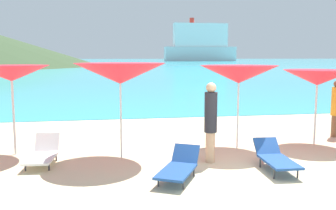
{
  "coord_description": "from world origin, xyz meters",
  "views": [
    {
      "loc": [
        -3.33,
        -6.94,
        2.48
      ],
      "look_at": [
        -1.69,
        2.73,
        1.2
      ],
      "focal_mm": 39.41,
      "sensor_mm": 36.0,
      "label": 1
    }
  ],
  "objects_px": {
    "umbrella_2": "(120,74)",
    "beachgoer_4": "(336,107)",
    "lounge_chair_6": "(179,167)",
    "umbrella_3": "(239,74)",
    "umbrella_1": "(11,73)",
    "umbrella_4": "(317,78)",
    "lounge_chair_7": "(43,153)",
    "cruise_ship": "(200,44)",
    "lounge_chair_4": "(276,157)",
    "beachgoer_3": "(211,120)"
  },
  "relations": [
    {
      "from": "umbrella_2",
      "to": "beachgoer_4",
      "type": "distance_m",
      "value": 6.91
    },
    {
      "from": "lounge_chair_6",
      "to": "umbrella_3",
      "type": "bearing_deg",
      "value": 75.08
    },
    {
      "from": "umbrella_1",
      "to": "umbrella_4",
      "type": "height_order",
      "value": "umbrella_1"
    },
    {
      "from": "umbrella_2",
      "to": "lounge_chair_7",
      "type": "bearing_deg",
      "value": -172.14
    },
    {
      "from": "umbrella_3",
      "to": "lounge_chair_7",
      "type": "xyz_separation_m",
      "value": [
        -5.01,
        -0.71,
        -1.76
      ]
    },
    {
      "from": "beachgoer_4",
      "to": "cruise_ship",
      "type": "xyz_separation_m",
      "value": [
        47.36,
        198.84,
        8.59
      ]
    },
    {
      "from": "lounge_chair_7",
      "to": "beachgoer_4",
      "type": "xyz_separation_m",
      "value": [
        8.52,
        1.57,
        0.7
      ]
    },
    {
      "from": "umbrella_2",
      "to": "lounge_chair_6",
      "type": "distance_m",
      "value": 2.8
    },
    {
      "from": "umbrella_1",
      "to": "beachgoer_4",
      "type": "relative_size",
      "value": 1.29
    },
    {
      "from": "umbrella_4",
      "to": "lounge_chair_4",
      "type": "relative_size",
      "value": 1.4
    },
    {
      "from": "umbrella_2",
      "to": "lounge_chair_7",
      "type": "relative_size",
      "value": 1.75
    },
    {
      "from": "umbrella_1",
      "to": "umbrella_2",
      "type": "relative_size",
      "value": 0.94
    },
    {
      "from": "umbrella_2",
      "to": "beachgoer_4",
      "type": "height_order",
      "value": "umbrella_2"
    },
    {
      "from": "umbrella_1",
      "to": "lounge_chair_4",
      "type": "distance_m",
      "value": 6.67
    },
    {
      "from": "umbrella_4",
      "to": "beachgoer_3",
      "type": "height_order",
      "value": "umbrella_4"
    },
    {
      "from": "beachgoer_4",
      "to": "cruise_ship",
      "type": "height_order",
      "value": "cruise_ship"
    },
    {
      "from": "umbrella_3",
      "to": "lounge_chair_6",
      "type": "height_order",
      "value": "umbrella_3"
    },
    {
      "from": "lounge_chair_6",
      "to": "umbrella_4",
      "type": "bearing_deg",
      "value": 55.66
    },
    {
      "from": "umbrella_4",
      "to": "cruise_ship",
      "type": "relative_size",
      "value": 0.05
    },
    {
      "from": "lounge_chair_6",
      "to": "beachgoer_4",
      "type": "xyz_separation_m",
      "value": [
        5.6,
        3.14,
        0.69
      ]
    },
    {
      "from": "beachgoer_4",
      "to": "cruise_ship",
      "type": "relative_size",
      "value": 0.04
    },
    {
      "from": "umbrella_2",
      "to": "lounge_chair_4",
      "type": "bearing_deg",
      "value": -26.07
    },
    {
      "from": "umbrella_1",
      "to": "umbrella_4",
      "type": "relative_size",
      "value": 1.07
    },
    {
      "from": "lounge_chair_7",
      "to": "cruise_ship",
      "type": "xyz_separation_m",
      "value": [
        55.88,
        200.4,
        9.29
      ]
    },
    {
      "from": "umbrella_3",
      "to": "lounge_chair_6",
      "type": "bearing_deg",
      "value": -132.46
    },
    {
      "from": "lounge_chair_7",
      "to": "beachgoer_4",
      "type": "height_order",
      "value": "beachgoer_4"
    },
    {
      "from": "umbrella_3",
      "to": "cruise_ship",
      "type": "relative_size",
      "value": 0.05
    },
    {
      "from": "umbrella_1",
      "to": "lounge_chair_4",
      "type": "bearing_deg",
      "value": -21.78
    },
    {
      "from": "umbrella_2",
      "to": "lounge_chair_7",
      "type": "height_order",
      "value": "umbrella_2"
    },
    {
      "from": "beachgoer_3",
      "to": "beachgoer_4",
      "type": "height_order",
      "value": "beachgoer_3"
    },
    {
      "from": "umbrella_1",
      "to": "umbrella_3",
      "type": "height_order",
      "value": "umbrella_1"
    },
    {
      "from": "umbrella_3",
      "to": "lounge_chair_6",
      "type": "relative_size",
      "value": 1.44
    },
    {
      "from": "beachgoer_3",
      "to": "beachgoer_4",
      "type": "distance_m",
      "value": 5.08
    },
    {
      "from": "cruise_ship",
      "to": "beachgoer_4",
      "type": "bearing_deg",
      "value": -103.68
    },
    {
      "from": "lounge_chair_7",
      "to": "beachgoer_3",
      "type": "relative_size",
      "value": 0.73
    },
    {
      "from": "umbrella_1",
      "to": "lounge_chair_4",
      "type": "relative_size",
      "value": 1.5
    },
    {
      "from": "umbrella_2",
      "to": "umbrella_3",
      "type": "bearing_deg",
      "value": 8.26
    },
    {
      "from": "lounge_chair_7",
      "to": "lounge_chair_4",
      "type": "bearing_deg",
      "value": -10.21
    },
    {
      "from": "umbrella_2",
      "to": "umbrella_4",
      "type": "relative_size",
      "value": 1.14
    },
    {
      "from": "lounge_chair_4",
      "to": "umbrella_2",
      "type": "bearing_deg",
      "value": 157.09
    },
    {
      "from": "umbrella_1",
      "to": "cruise_ship",
      "type": "xyz_separation_m",
      "value": [
        56.72,
        199.38,
        7.47
      ]
    },
    {
      "from": "umbrella_1",
      "to": "beachgoer_3",
      "type": "relative_size",
      "value": 1.2
    },
    {
      "from": "umbrella_3",
      "to": "beachgoer_4",
      "type": "bearing_deg",
      "value": 13.65
    },
    {
      "from": "lounge_chair_6",
      "to": "beachgoer_3",
      "type": "distance_m",
      "value": 1.62
    },
    {
      "from": "umbrella_4",
      "to": "cruise_ship",
      "type": "distance_m",
      "value": 205.55
    },
    {
      "from": "umbrella_1",
      "to": "lounge_chair_6",
      "type": "bearing_deg",
      "value": -34.59
    },
    {
      "from": "lounge_chair_6",
      "to": "lounge_chair_7",
      "type": "relative_size",
      "value": 1.13
    },
    {
      "from": "umbrella_4",
      "to": "beachgoer_3",
      "type": "xyz_separation_m",
      "value": [
        -3.48,
        -1.32,
        -0.87
      ]
    },
    {
      "from": "beachgoer_3",
      "to": "cruise_ship",
      "type": "xyz_separation_m",
      "value": [
        51.99,
        200.92,
        8.51
      ]
    },
    {
      "from": "umbrella_1",
      "to": "beachgoer_4",
      "type": "xyz_separation_m",
      "value": [
        9.36,
        0.54,
        -1.12
      ]
    }
  ]
}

